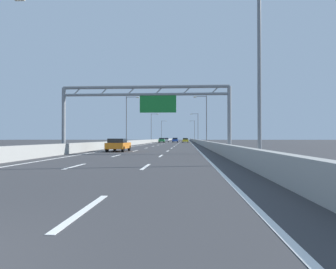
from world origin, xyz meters
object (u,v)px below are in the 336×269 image
(green_car, at_px, (162,140))
(streetlamp_left_distant, at_px, (162,129))
(silver_car, at_px, (185,140))
(blue_car, at_px, (175,140))
(streetlamp_right_far, at_px, (197,126))
(yellow_car, at_px, (185,140))
(white_car, at_px, (166,140))
(streetlamp_right_distant, at_px, (194,129))
(streetlamp_right_mid, at_px, (205,117))
(streetlamp_left_far, at_px, (152,126))
(sign_gantry, at_px, (147,102))
(streetlamp_right_near, at_px, (255,63))
(orange_car, at_px, (118,145))
(streetlamp_left_mid, at_px, (128,117))

(green_car, bearing_deg, streetlamp_left_distant, 94.52)
(silver_car, bearing_deg, blue_car, -96.22)
(streetlamp_right_far, bearing_deg, yellow_car, -115.56)
(white_car, bearing_deg, streetlamp_left_distant, 97.45)
(blue_car, xyz_separation_m, silver_car, (3.20, 29.42, -0.03))
(white_car, xyz_separation_m, yellow_car, (7.04, -18.52, -0.03))
(blue_car, distance_m, white_car, 11.64)
(streetlamp_right_distant, height_order, white_car, streetlamp_right_distant)
(streetlamp_right_mid, xyz_separation_m, yellow_car, (-3.86, 33.14, -4.68))
(streetlamp_left_far, height_order, yellow_car, streetlamp_left_far)
(streetlamp_left_distant, bearing_deg, sign_gantry, -86.11)
(streetlamp_right_near, relative_size, yellow_car, 2.10)
(green_car, height_order, silver_car, green_car)
(streetlamp_left_far, distance_m, streetlamp_right_far, 14.93)
(streetlamp_right_far, xyz_separation_m, green_car, (-11.19, -6.06, -4.65))
(sign_gantry, relative_size, streetlamp_left_distant, 1.68)
(streetlamp_right_far, height_order, silver_car, streetlamp_right_far)
(streetlamp_left_far, bearing_deg, orange_car, -86.51)
(white_car, relative_size, yellow_car, 0.99)
(streetlamp_right_near, relative_size, streetlamp_right_far, 1.00)
(streetlamp_right_near, xyz_separation_m, streetlamp_right_distant, (0.00, 123.65, 0.00))
(streetlamp_right_distant, relative_size, silver_car, 2.16)
(streetlamp_left_mid, bearing_deg, streetlamp_right_far, 70.09)
(streetlamp_right_mid, height_order, streetlamp_right_distant, same)
(green_car, distance_m, white_car, 16.50)
(streetlamp_right_far, bearing_deg, streetlamp_right_near, -90.00)
(streetlamp_right_distant, xyz_separation_m, silver_car, (-4.03, -12.40, -4.66))
(streetlamp_right_near, height_order, yellow_car, streetlamp_right_near)
(sign_gantry, bearing_deg, streetlamp_left_far, 96.15)
(sign_gantry, relative_size, green_car, 3.62)
(streetlamp_left_distant, bearing_deg, streetlamp_right_distant, 0.00)
(green_car, bearing_deg, streetlamp_right_far, 28.42)
(streetlamp_right_near, distance_m, streetlamp_right_far, 82.43)
(streetlamp_right_mid, distance_m, blue_car, 41.51)
(streetlamp_right_mid, relative_size, streetlamp_right_far, 1.00)
(streetlamp_left_far, bearing_deg, streetlamp_right_distant, 70.09)
(streetlamp_left_mid, relative_size, white_car, 2.12)
(streetlamp_right_near, height_order, streetlamp_right_distant, same)
(orange_car, bearing_deg, yellow_car, 83.25)
(streetlamp_right_far, xyz_separation_m, yellow_car, (-3.86, -8.08, -4.68))
(orange_car, bearing_deg, white_car, 90.05)
(green_car, relative_size, white_car, 0.98)
(streetlamp_right_near, xyz_separation_m, white_car, (-10.91, 92.88, -4.64))
(streetlamp_left_distant, xyz_separation_m, blue_car, (7.70, -41.82, -4.63))
(yellow_car, bearing_deg, silver_car, 90.26)
(streetlamp_left_far, xyz_separation_m, blue_car, (7.70, -0.60, -4.63))
(streetlamp_right_distant, distance_m, yellow_car, 49.66)
(streetlamp_left_far, relative_size, silver_car, 2.16)
(streetlamp_right_far, distance_m, silver_car, 29.47)
(streetlamp_left_mid, height_order, streetlamp_right_mid, same)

